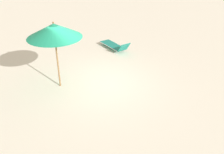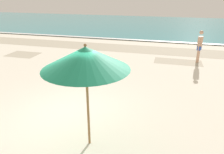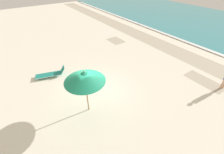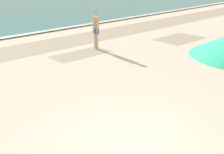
{
  "view_description": "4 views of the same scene",
  "coord_description": "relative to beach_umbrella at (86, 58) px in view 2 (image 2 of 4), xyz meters",
  "views": [
    {
      "loc": [
        6.32,
        6.32,
        5.16
      ],
      "look_at": [
        0.52,
        1.41,
        1.03
      ],
      "focal_mm": 40.0,
      "sensor_mm": 36.0,
      "label": 1
    },
    {
      "loc": [
        2.8,
        -5.33,
        3.72
      ],
      "look_at": [
        0.87,
        1.76,
        0.83
      ],
      "focal_mm": 35.0,
      "sensor_mm": 36.0,
      "label": 2
    },
    {
      "loc": [
        6.47,
        -3.1,
        6.57
      ],
      "look_at": [
        0.12,
        1.25,
        0.85
      ],
      "focal_mm": 24.0,
      "sensor_mm": 36.0,
      "label": 3
    },
    {
      "loc": [
        -4.47,
        -3.24,
        3.64
      ],
      "look_at": [
        0.38,
        1.95,
        1.04
      ],
      "focal_mm": 50.0,
      "sensor_mm": 36.0,
      "label": 4
    }
  ],
  "objects": [
    {
      "name": "beachgoer_wading_adult",
      "position": [
        3.35,
        8.19,
        -1.32
      ],
      "size": [
        0.27,
        0.43,
        1.76
      ],
      "rotation": [
        0.0,
        0.0,
        4.35
      ],
      "color": "tan",
      "rests_on": "ground_plane"
    },
    {
      "name": "ground_plane",
      "position": [
        -0.99,
        0.95,
        -2.4
      ],
      "size": [
        60.0,
        60.0,
        0.16
      ],
      "color": "silver"
    },
    {
      "name": "ocean_water",
      "position": [
        -0.99,
        21.9,
        -2.29
      ],
      "size": [
        60.0,
        18.2,
        0.07
      ],
      "color": "teal",
      "rests_on": "ground_plane"
    },
    {
      "name": "beach_umbrella",
      "position": [
        0.0,
        0.0,
        0.0
      ],
      "size": [
        2.04,
        2.04,
        2.65
      ],
      "color": "olive",
      "rests_on": "ground_plane"
    }
  ]
}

